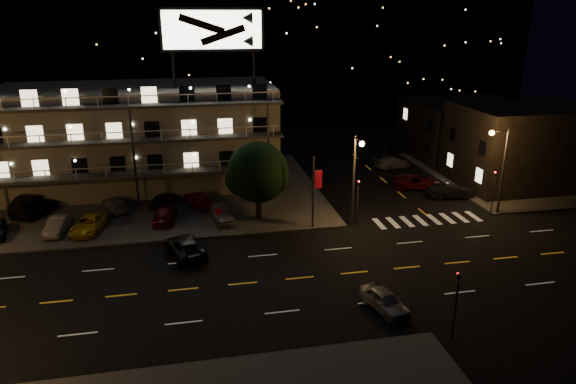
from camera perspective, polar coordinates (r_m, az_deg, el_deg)
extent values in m
plane|color=black|center=(36.02, -1.85, -9.84)|extent=(140.00, 140.00, 0.00)
cube|color=#3D3C3A|center=(54.71, -20.10, -0.56)|extent=(44.00, 24.00, 0.15)
cube|color=#3D3C3A|center=(64.35, 22.25, 2.04)|extent=(16.00, 24.00, 0.15)
cube|color=gray|center=(56.70, -16.11, 5.73)|extent=(28.00, 12.00, 10.00)
cube|color=gray|center=(55.78, -16.62, 10.97)|extent=(28.00, 12.00, 0.50)
cube|color=#3D3C3A|center=(50.52, -16.46, 1.92)|extent=(28.00, 1.80, 0.25)
cube|color=#3D3C3A|center=(49.70, -16.81, 5.44)|extent=(28.00, 1.80, 0.25)
cube|color=#3D3C3A|center=(49.09, -17.17, 9.06)|extent=(28.00, 1.80, 0.25)
cylinder|color=black|center=(53.36, -12.61, 13.13)|extent=(0.36, 0.36, 3.50)
cylinder|color=black|center=(53.81, -3.84, 13.58)|extent=(0.36, 0.36, 3.50)
cube|color=black|center=(53.20, -8.41, 17.41)|extent=(10.20, 0.50, 4.20)
cube|color=white|center=(52.90, -8.39, 17.40)|extent=(9.60, 0.06, 3.60)
cube|color=black|center=(60.17, 24.78, 4.72)|extent=(14.00, 10.00, 8.50)
cube|color=black|center=(70.11, 19.09, 6.64)|extent=(14.00, 12.00, 7.00)
cube|color=black|center=(101.36, -8.78, 15.88)|extent=(120.00, 20.00, 24.00)
cylinder|color=#2D2D30|center=(43.78, 7.30, 1.11)|extent=(0.20, 0.20, 8.00)
cylinder|color=#2D2D30|center=(42.03, 7.86, 5.71)|extent=(0.12, 1.80, 0.12)
sphere|color=#FC9B3F|center=(41.32, 8.21, 5.31)|extent=(0.44, 0.44, 0.44)
cylinder|color=#2D2D30|center=(49.92, 22.74, 2.01)|extent=(0.20, 0.20, 8.00)
cylinder|color=#2D2D30|center=(48.58, 22.53, 6.25)|extent=(1.80, 0.12, 0.12)
sphere|color=#FC9B3F|center=(48.17, 21.71, 6.13)|extent=(0.44, 0.44, 0.44)
cylinder|color=#2D2D30|center=(44.84, 7.71, -1.45)|extent=(0.14, 0.14, 3.60)
imported|color=black|center=(44.08, 7.84, 1.35)|extent=(0.20, 0.16, 1.00)
sphere|color=#FF0C0C|center=(44.01, 7.88, 1.18)|extent=(0.14, 0.14, 0.14)
cylinder|color=#2D2D30|center=(30.87, 18.05, -12.37)|extent=(0.14, 0.14, 3.60)
imported|color=black|center=(29.77, 18.51, -8.57)|extent=(0.20, 0.16, 1.00)
sphere|color=#FF0C0C|center=(29.91, 18.38, -8.64)|extent=(0.14, 0.14, 0.14)
cylinder|color=#2D2D30|center=(50.44, 21.83, -0.34)|extent=(0.14, 0.14, 3.60)
imported|color=black|center=(49.78, 22.16, 2.16)|extent=(0.16, 0.20, 1.00)
sphere|color=#FF0C0C|center=(49.74, 22.03, 2.04)|extent=(0.14, 0.14, 0.14)
cylinder|color=#2D2D30|center=(43.17, 2.80, -0.13)|extent=(0.16, 0.16, 6.40)
cube|color=#B60D25|center=(42.90, 3.41, 1.42)|extent=(0.60, 0.04, 1.60)
cylinder|color=#2D2D30|center=(42.98, -7.74, -3.38)|extent=(0.08, 0.08, 2.20)
cylinder|color=#B60D25|center=(42.55, -7.79, -2.10)|extent=(0.91, 0.04, 0.91)
cylinder|color=black|center=(45.67, -3.30, -1.47)|extent=(0.51, 0.51, 2.46)
sphere|color=black|center=(44.68, -3.38, 2.22)|extent=(5.33, 5.33, 5.33)
sphere|color=black|center=(45.11, -4.98, 1.53)|extent=(3.28, 3.28, 3.28)
sphere|color=black|center=(44.57, -1.85, 1.65)|extent=(3.08, 3.08, 3.08)
imported|color=gray|center=(46.94, -24.25, -3.41)|extent=(1.78, 4.01, 1.28)
imported|color=gold|center=(46.25, -21.22, -3.33)|extent=(3.02, 4.94, 1.28)
imported|color=#500B16|center=(46.51, -13.52, -2.38)|extent=(2.26, 4.61, 1.29)
imported|color=gray|center=(45.56, -7.38, -2.36)|extent=(2.23, 4.34, 1.41)
imported|color=black|center=(53.34, -26.71, -1.02)|extent=(2.94, 4.92, 1.53)
imported|color=black|center=(52.08, -26.29, -1.51)|extent=(4.01, 5.38, 1.36)
imported|color=gray|center=(50.33, -18.69, -1.25)|extent=(3.19, 4.56, 1.23)
imported|color=black|center=(50.19, -13.74, -0.82)|extent=(2.80, 3.91, 1.24)
imported|color=#500B16|center=(49.50, -10.01, -0.82)|extent=(2.75, 4.06, 1.27)
imported|color=black|center=(53.76, 17.63, 0.10)|extent=(4.47, 1.98, 1.43)
imported|color=#500B16|center=(55.82, 14.14, 1.11)|extent=(5.50, 3.62, 1.40)
imported|color=gray|center=(62.76, 11.52, 3.24)|extent=(4.69, 2.55, 1.29)
imported|color=black|center=(70.12, 12.93, 4.91)|extent=(4.50, 1.91, 1.52)
imported|color=gray|center=(33.06, 10.68, -11.77)|extent=(2.52, 4.06, 1.29)
imported|color=black|center=(40.11, -11.34, -5.94)|extent=(3.54, 5.39, 1.38)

